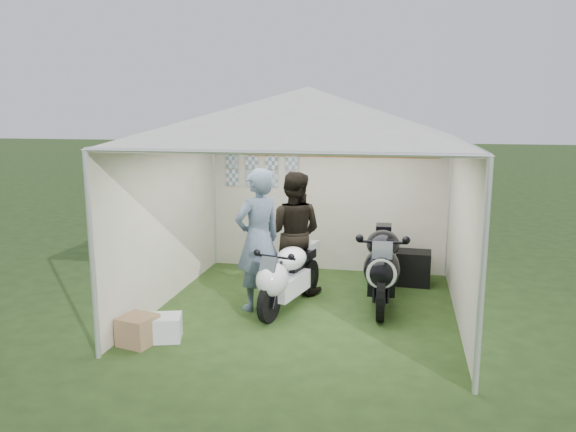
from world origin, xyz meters
name	(u,v)px	position (x,y,z in m)	size (l,w,h in m)	color
ground	(306,308)	(0.00, 0.00, 0.00)	(80.00, 80.00, 0.00)	#243A16
canopy_tent	(308,120)	(0.00, 0.03, 2.58)	(5.66, 5.66, 3.00)	silver
motorcycle_white	(287,275)	(-0.26, -0.08, 0.49)	(0.68, 1.75, 0.87)	black
motorcycle_black	(382,264)	(1.00, 0.39, 0.59)	(0.51, 2.14, 1.06)	black
paddock_stand	(382,274)	(0.98, 1.37, 0.15)	(0.41, 0.25, 0.31)	#1831A9
person_dark_jacket	(293,232)	(-0.33, 0.71, 0.91)	(0.89, 0.69, 1.82)	black
person_blue_jacket	(258,240)	(-0.65, -0.11, 0.97)	(0.71, 0.47, 1.95)	slate
equipment_box	(413,268)	(1.45, 1.42, 0.27)	(0.53, 0.42, 0.53)	black
crate_0	(162,328)	(-1.51, -1.39, 0.15)	(0.44, 0.34, 0.29)	silver
crate_1	(138,330)	(-1.74, -1.57, 0.17)	(0.38, 0.38, 0.34)	#8E6B49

